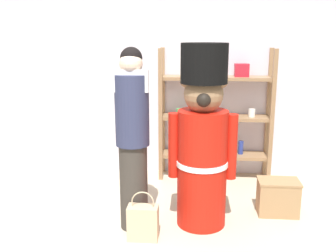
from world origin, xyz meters
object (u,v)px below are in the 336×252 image
Objects in this scene: teddy_bear_guard at (203,141)px; person_shopper at (133,137)px; display_crate at (278,197)px; merchandise_shelf at (216,114)px; shopping_bag at (143,222)px.

teddy_bear_guard reaches higher than person_shopper.
teddy_bear_guard reaches higher than display_crate.
merchandise_shelf is 0.97× the size of person_shopper.
display_crate is (0.79, 0.27, -0.66)m from teddy_bear_guard.
display_crate is (1.32, 0.62, 0.02)m from shopping_bag.
teddy_bear_guard is 1.02× the size of person_shopper.
merchandise_shelf is 1.36m from display_crate.
person_shopper reaches higher than display_crate.
display_crate is at bearing 15.21° from person_shopper.
person_shopper is 1.66m from display_crate.
merchandise_shelf is at bearing 121.60° from display_crate.
person_shopper reaches higher than shopping_bag.
merchandise_shelf is 0.95× the size of teddy_bear_guard.
merchandise_shelf is 1.62m from person_shopper.
teddy_bear_guard reaches higher than merchandise_shelf.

